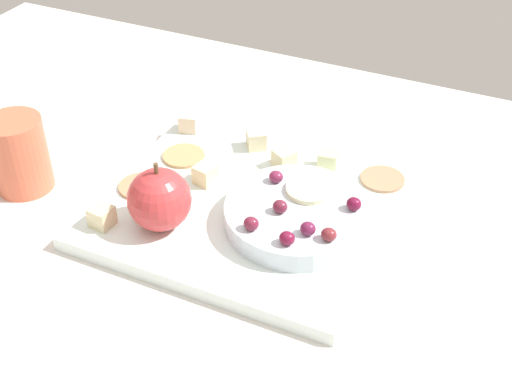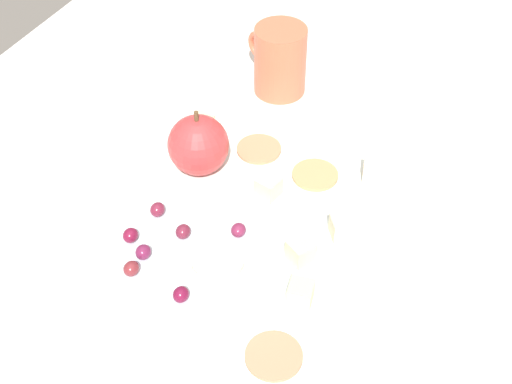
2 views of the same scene
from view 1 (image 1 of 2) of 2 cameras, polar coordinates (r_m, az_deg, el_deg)
table at (r=80.04cm, az=-0.56°, el=-4.42°), size 138.76×87.78×4.10cm
platter at (r=80.33cm, az=-1.04°, el=-1.53°), size 32.75×28.51×1.75cm
serving_dish at (r=76.46cm, az=3.44°, el=-1.92°), size 16.34×16.34×2.41cm
apple_whole at (r=75.44cm, az=-8.04°, el=-0.61°), size 7.11×7.11×7.11cm
apple_stem at (r=73.01cm, az=-8.31°, el=1.97°), size 0.50×0.50×1.20cm
cheese_cube_0 at (r=93.11cm, az=-5.62°, el=5.80°), size 2.94×2.94×2.37cm
cheese_cube_1 at (r=82.79cm, az=-4.24°, el=1.48°), size 2.82×2.82×2.37cm
cheese_cube_2 at (r=89.00cm, az=0.02°, el=4.39°), size 3.31×3.31×2.37cm
cheese_cube_3 at (r=85.52cm, az=6.00°, el=2.66°), size 2.75×2.75×2.37cm
cheese_cube_4 at (r=78.04cm, az=-12.70°, el=-2.00°), size 2.56×2.56×2.37cm
cheese_cube_5 at (r=85.31cm, az=2.35°, el=2.75°), size 3.24×3.24×2.37cm
cracker_0 at (r=88.07cm, az=-6.04°, el=3.00°), size 5.39×5.39×0.40cm
cracker_1 at (r=83.57cm, az=-9.44°, el=0.56°), size 5.39×5.39×0.40cm
cracker_2 at (r=84.86cm, az=10.47°, el=1.06°), size 5.39×5.39×0.40cm
grape_0 at (r=72.09cm, az=-0.40°, el=-2.64°), size 1.67×1.51×1.51cm
grape_1 at (r=71.21cm, az=6.08°, el=-3.53°), size 1.67×1.51×1.43cm
grape_2 at (r=70.37cm, az=2.59°, el=-3.86°), size 1.67×1.51×1.50cm
grape_3 at (r=75.47cm, az=8.14°, el=-0.98°), size 1.67×1.51×1.51cm
grape_4 at (r=74.55cm, az=2.07°, el=-1.14°), size 1.67×1.51×1.48cm
grape_5 at (r=78.93cm, az=1.68°, el=1.28°), size 1.67×1.51×1.38cm
grape_6 at (r=71.69cm, az=4.34°, el=-3.05°), size 1.67×1.51×1.49cm
apple_slice_0 at (r=77.80cm, az=4.44°, el=0.21°), size 5.31×5.31×0.60cm
cup at (r=87.67cm, az=-19.17°, el=2.95°), size 6.94×9.63×9.46cm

